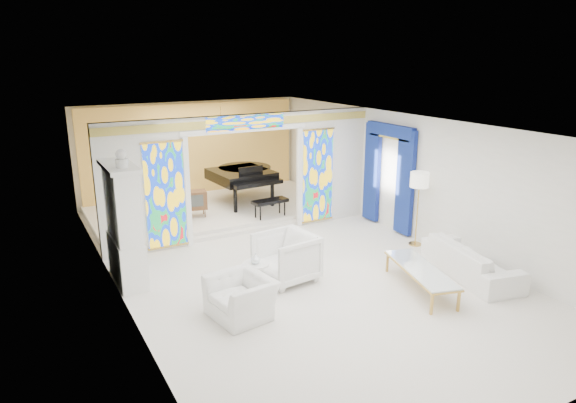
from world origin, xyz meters
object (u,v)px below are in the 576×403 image
sofa (471,260)px  coffee_table (421,270)px  tv_console (195,200)px  china_cabinet (124,225)px  armchair_right (286,257)px  armchair_left (241,297)px  grand_piano (244,175)px

sofa → coffee_table: 1.37m
coffee_table → tv_console: size_ratio=3.01×
china_cabinet → armchair_right: (2.76, -1.51, -0.68)m
sofa → coffee_table: size_ratio=1.10×
armchair_right → tv_console: 4.39m
tv_console → armchair_left: bearing=-89.4°
sofa → grand_piano: 7.06m
china_cabinet → tv_console: 3.77m
sofa → armchair_right: bearing=76.5°
china_cabinet → sofa: (6.17, -3.14, -0.83)m
armchair_left → tv_console: tv_console is taller
china_cabinet → sofa: china_cabinet is taller
china_cabinet → armchair_left: china_cabinet is taller
grand_piano → tv_console: (-1.76, -0.73, -0.35)m
armchair_left → sofa: bearing=72.2°
coffee_table → grand_piano: 6.79m
tv_console → grand_piano: bearing=34.0°
china_cabinet → sofa: size_ratio=1.17×
armchair_left → china_cabinet: bearing=-159.2°
armchair_left → grand_piano: size_ratio=0.35×
armchair_left → grand_piano: 6.65m
armchair_right → grand_piano: 5.32m
armchair_left → coffee_table: 3.49m
china_cabinet → armchair_right: 3.22m
sofa → armchair_left: bearing=93.4°
china_cabinet → tv_console: bearing=50.1°
armchair_right → coffee_table: armchair_right is taller
china_cabinet → grand_piano: 5.50m
armchair_right → china_cabinet: bearing=-125.4°
armchair_left → grand_piano: grand_piano is taller
grand_piano → sofa: bearing=-77.5°
sofa → tv_console: size_ratio=3.32×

